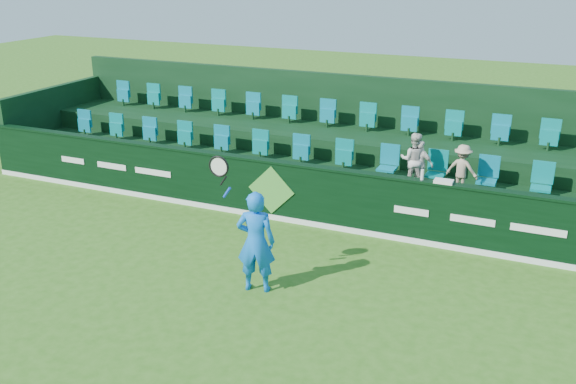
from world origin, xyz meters
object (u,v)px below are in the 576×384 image
at_px(spectator_left, 414,160).
at_px(spectator_middle, 420,164).
at_px(tennis_player, 255,241).
at_px(towel, 444,181).
at_px(spectator_right, 462,169).
at_px(drinks_bottle, 422,175).

distance_m(spectator_left, spectator_middle, 0.16).
height_order(tennis_player, spectator_middle, tennis_player).
bearing_deg(towel, tennis_player, -129.72).
bearing_deg(spectator_right, towel, 91.77).
xyz_separation_m(spectator_right, drinks_bottle, (-0.60, -1.12, 0.14)).
relative_size(spectator_middle, towel, 2.84).
bearing_deg(tennis_player, spectator_right, 56.89).
xyz_separation_m(tennis_player, spectator_middle, (1.87, 4.22, 0.39)).
bearing_deg(spectator_middle, towel, 135.87).
bearing_deg(drinks_bottle, spectator_middle, 104.27).
height_order(spectator_left, towel, spectator_left).
height_order(spectator_left, spectator_right, spectator_left).
relative_size(spectator_right, drinks_bottle, 4.87).
height_order(spectator_left, spectator_middle, spectator_left).
relative_size(spectator_left, spectator_middle, 1.15).
distance_m(tennis_player, spectator_right, 5.05).
bearing_deg(spectator_middle, tennis_player, 79.64).
distance_m(tennis_player, spectator_middle, 4.63).
bearing_deg(drinks_bottle, spectator_right, 61.76).
distance_m(spectator_right, towel, 1.14).
distance_m(tennis_player, towel, 4.05).
height_order(tennis_player, towel, tennis_player).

